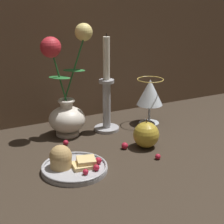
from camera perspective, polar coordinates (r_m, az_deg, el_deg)
ground_plane at (r=1.12m, az=1.18°, el=-5.04°), size 2.40×2.40×0.00m
vase at (r=1.17m, az=-6.95°, el=1.80°), size 0.17×0.11×0.34m
plate_with_pastries at (r=0.97m, az=-6.34°, el=-7.90°), size 0.17×0.17×0.07m
wine_glass at (r=1.26m, az=5.79°, el=2.79°), size 0.09×0.09×0.16m
candlestick at (r=1.19m, az=-0.83°, el=2.07°), size 0.08×0.08×0.31m
apple_beside_vase at (r=1.10m, az=5.22°, el=-3.47°), size 0.08×0.08×0.09m
berry_near_plate at (r=1.12m, az=-7.07°, el=-4.66°), size 0.02×0.02×0.02m
berry_front_center at (r=1.09m, az=2.11°, el=-5.13°), size 0.02×0.02×0.02m
berry_by_glass_stem at (r=1.04m, az=7.00°, el=-6.76°), size 0.02×0.02×0.02m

